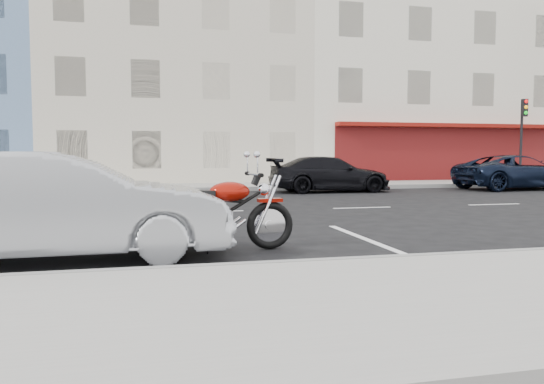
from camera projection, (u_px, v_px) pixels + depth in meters
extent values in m
plane|color=black|center=(289.00, 210.00, 13.54)|extent=(120.00, 120.00, 0.00)
cube|color=gray|center=(108.00, 188.00, 20.82)|extent=(80.00, 3.40, 0.15)
cube|color=gray|center=(7.00, 282.00, 5.59)|extent=(80.00, 0.12, 0.16)
cube|color=gray|center=(105.00, 191.00, 19.17)|extent=(80.00, 0.12, 0.16)
cube|color=beige|center=(174.00, 73.00, 28.48)|extent=(12.00, 12.00, 11.50)
cube|color=silver|center=(396.00, 73.00, 31.46)|extent=(14.00, 12.00, 12.50)
cylinder|color=black|center=(521.00, 147.00, 24.69)|extent=(0.12, 0.12, 3.20)
cube|color=black|center=(524.00, 108.00, 24.42)|extent=(0.26, 0.18, 0.80)
cylinder|color=beige|center=(491.00, 175.00, 24.54)|extent=(0.20, 0.20, 0.60)
sphere|color=beige|center=(491.00, 168.00, 24.51)|extent=(0.20, 0.20, 0.20)
torus|color=black|center=(320.00, 224.00, 8.16)|extent=(0.73, 0.18, 0.72)
torus|color=black|center=(220.00, 229.00, 7.67)|extent=(0.73, 0.18, 0.72)
cube|color=maroon|center=(320.00, 200.00, 8.13)|extent=(0.38, 0.17, 0.05)
cube|color=maroon|center=(217.00, 201.00, 7.63)|extent=(0.34, 0.20, 0.06)
cube|color=gray|center=(269.00, 222.00, 7.89)|extent=(0.48, 0.36, 0.37)
ellipsoid|color=maroon|center=(282.00, 192.00, 7.93)|extent=(0.63, 0.42, 0.29)
cube|color=black|center=(245.00, 194.00, 7.75)|extent=(0.69, 0.33, 0.10)
cylinder|color=silver|center=(305.00, 175.00, 8.02)|extent=(0.10, 0.76, 0.04)
sphere|color=silver|center=(314.00, 189.00, 8.09)|extent=(0.18, 0.18, 0.18)
cylinder|color=silver|center=(248.00, 236.00, 7.65)|extent=(1.03, 0.17, 0.09)
cylinder|color=silver|center=(243.00, 233.00, 7.94)|extent=(1.03, 0.17, 0.09)
cylinder|color=silver|center=(317.00, 203.00, 8.12)|extent=(0.42, 0.08, 0.86)
cylinder|color=black|center=(284.00, 209.00, 7.95)|extent=(0.87, 0.12, 0.53)
imported|color=#9EA1A5|center=(62.00, 207.00, 7.02)|extent=(4.45, 1.65, 1.45)
imported|color=black|center=(517.00, 172.00, 21.18)|extent=(5.06, 2.51, 1.38)
imported|color=black|center=(330.00, 174.00, 19.80)|extent=(4.59, 1.91, 1.33)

